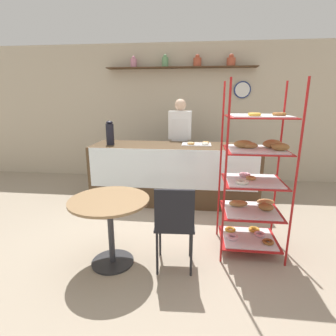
{
  "coord_description": "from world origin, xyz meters",
  "views": [
    {
      "loc": [
        0.36,
        -2.71,
        1.65
      ],
      "look_at": [
        0.0,
        0.49,
        0.8
      ],
      "focal_mm": 28.0,
      "sensor_mm": 36.0,
      "label": 1
    }
  ],
  "objects": [
    {
      "name": "display_counter",
      "position": [
        0.0,
        1.39,
        0.47
      ],
      "size": [
        2.62,
        0.79,
        0.94
      ],
      "color": "#4C3823",
      "rests_on": "ground_plane"
    },
    {
      "name": "ground_plane",
      "position": [
        0.0,
        0.0,
        0.0
      ],
      "size": [
        14.0,
        14.0,
        0.0
      ],
      "primitive_type": "plane",
      "color": "gray"
    },
    {
      "name": "back_wall",
      "position": [
        0.0,
        2.75,
        1.37
      ],
      "size": [
        10.0,
        0.3,
        2.7
      ],
      "color": "beige",
      "rests_on": "ground_plane"
    },
    {
      "name": "person_worker",
      "position": [
        0.05,
        1.98,
        0.9
      ],
      "size": [
        0.4,
        0.23,
        1.65
      ],
      "color": "#282833",
      "rests_on": "ground_plane"
    },
    {
      "name": "cafe_chair",
      "position": [
        0.17,
        -0.45,
        0.54
      ],
      "size": [
        0.4,
        0.4,
        0.88
      ],
      "rotation": [
        0.0,
        0.0,
        3.2
      ],
      "color": "black",
      "rests_on": "ground_plane"
    },
    {
      "name": "donut_tray_counter",
      "position": [
        0.36,
        1.45,
        0.96
      ],
      "size": [
        0.46,
        0.29,
        0.05
      ],
      "color": "silver",
      "rests_on": "display_counter"
    },
    {
      "name": "pastry_rack",
      "position": [
        0.97,
        0.03,
        0.81
      ],
      "size": [
        0.67,
        0.59,
        1.83
      ],
      "color": "#A51919",
      "rests_on": "ground_plane"
    },
    {
      "name": "cafe_table",
      "position": [
        -0.48,
        -0.4,
        0.54
      ],
      "size": [
        0.79,
        0.79,
        0.7
      ],
      "color": "#262628",
      "rests_on": "ground_plane"
    },
    {
      "name": "coffee_carafe",
      "position": [
        -1.01,
        1.29,
        1.12
      ],
      "size": [
        0.12,
        0.12,
        0.38
      ],
      "color": "black",
      "rests_on": "display_counter"
    }
  ]
}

